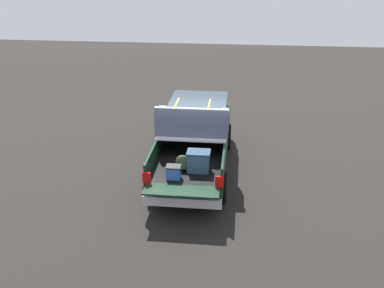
% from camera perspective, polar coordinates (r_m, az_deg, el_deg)
% --- Properties ---
extents(ground_plane, '(40.00, 40.00, 0.00)m').
position_cam_1_polar(ground_plane, '(13.57, 0.28, -3.27)').
color(ground_plane, black).
extents(pickup_truck, '(6.05, 2.06, 2.23)m').
position_cam_1_polar(pickup_truck, '(13.49, 0.45, 1.00)').
color(pickup_truck, black).
rests_on(pickup_truck, ground_plane).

